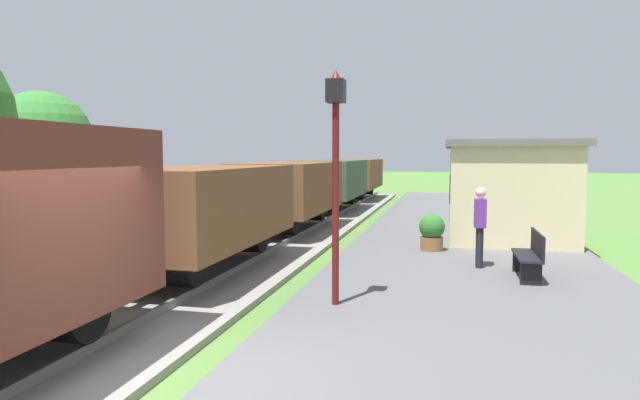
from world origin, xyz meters
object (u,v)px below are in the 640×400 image
freight_train (282,192)px  lamp_post_near (336,145)px  potted_planter (432,232)px  station_hut (505,188)px  person_waiting (480,224)px  tree_trackside_far (42,141)px  bench_near_hut (531,254)px

freight_train → lamp_post_near: bearing=-67.5°
potted_planter → station_hut: bearing=57.6°
freight_train → potted_planter: bearing=-30.5°
person_waiting → lamp_post_near: (-2.40, -3.54, 1.62)m
person_waiting → freight_train: bearing=-38.9°
station_hut → tree_trackside_far: tree_trackside_far is taller
station_hut → tree_trackside_far: bearing=-173.3°
freight_train → person_waiting: size_ratio=19.06×
freight_train → bench_near_hut: bearing=-39.5°
station_hut → bench_near_hut: 6.01m
station_hut → person_waiting: bearing=-101.1°
bench_near_hut → person_waiting: 1.33m
station_hut → lamp_post_near: size_ratio=1.57×
bench_near_hut → lamp_post_near: lamp_post_near is taller
potted_planter → lamp_post_near: 5.95m
bench_near_hut → lamp_post_near: size_ratio=0.41×
freight_train → potted_planter: freight_train is taller
person_waiting → station_hut: bearing=-101.1°
potted_planter → tree_trackside_far: 12.83m
bench_near_hut → tree_trackside_far: tree_trackside_far is taller
bench_near_hut → person_waiting: bearing=136.6°
bench_near_hut → tree_trackside_far: (-14.47, 4.23, 2.37)m
person_waiting → lamp_post_near: size_ratio=0.46×
person_waiting → tree_trackside_far: 14.10m
bench_near_hut → lamp_post_near: 4.74m
lamp_post_near → station_hut: bearing=68.5°
tree_trackside_far → station_hut: bearing=6.7°
bench_near_hut → tree_trackside_far: bearing=163.7°
person_waiting → potted_planter: 2.19m
bench_near_hut → tree_trackside_far: 15.26m
person_waiting → bench_near_hut: bearing=136.5°
person_waiting → potted_planter: bearing=-60.8°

